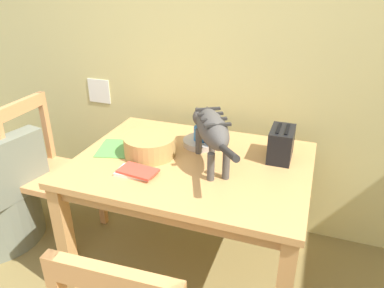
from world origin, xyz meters
TOP-DOWN VIEW (x-y plane):
  - wall_rear at (-0.00, 2.04)m, footprint 5.34×0.11m
  - dining_table at (-0.05, 1.38)m, footprint 1.23×0.91m
  - cat at (0.04, 1.40)m, footprint 0.40×0.63m
  - saucer_bowl at (-0.07, 1.59)m, footprint 0.21×0.21m
  - coffee_mug at (-0.07, 1.59)m, footprint 0.13×0.09m
  - magazine at (-0.48, 1.38)m, footprint 0.31×0.29m
  - book_stack at (-0.27, 1.16)m, footprint 0.21×0.13m
  - wicker_basket at (-0.29, 1.38)m, footprint 0.28×0.28m
  - toaster at (0.38, 1.57)m, footprint 0.12×0.20m
  - wooden_chair_far at (-1.05, 1.42)m, footprint 0.42×0.42m

SIDE VIEW (x-z plane):
  - wooden_chair_far at x=-1.05m, z-range -0.01..0.94m
  - dining_table at x=-0.05m, z-range 0.29..1.05m
  - magazine at x=-0.48m, z-range 0.76..0.77m
  - book_stack at x=-0.27m, z-range 0.76..0.79m
  - saucer_bowl at x=-0.07m, z-range 0.76..0.79m
  - wicker_basket at x=-0.29m, z-range 0.76..0.87m
  - coffee_mug at x=-0.07m, z-range 0.79..0.87m
  - toaster at x=0.38m, z-range 0.76..0.93m
  - cat at x=0.04m, z-range 0.81..1.10m
  - wall_rear at x=0.00m, z-range 0.00..2.50m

